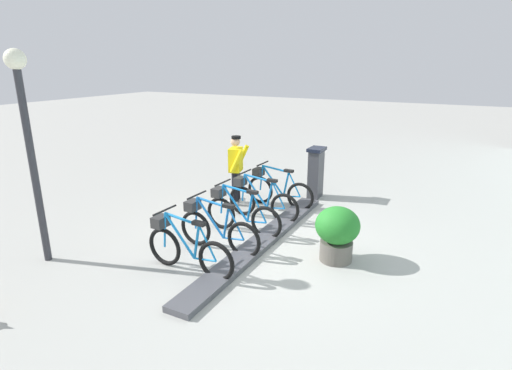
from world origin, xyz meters
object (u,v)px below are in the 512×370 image
Objects in this scene: bike_docked_0 at (277,189)px; planter_bush at (337,231)px; worker_near_rack at (236,168)px; payment_kiosk at (316,172)px; bike_docked_1 at (260,200)px; bike_docked_3 at (215,228)px; lamp_post at (26,126)px; bike_docked_2 at (240,213)px; bike_docked_4 at (185,247)px.

bike_docked_0 reaches higher than planter_bush.
payment_kiosk is at bearing -138.01° from worker_near_rack.
planter_bush is at bearing 150.18° from worker_near_rack.
worker_near_rack reaches higher than bike_docked_1.
lamp_post is (2.39, 1.67, 1.90)m from bike_docked_3.
planter_bush is (-2.06, 1.13, 0.11)m from bike_docked_1.
bike_docked_2 is 3.99m from lamp_post.
worker_near_rack reaches higher than planter_bush.
bike_docked_3 is 2.58m from worker_near_rack.
bike_docked_2 and bike_docked_4 have the same top height.
lamp_post reaches higher than bike_docked_1.
lamp_post reaches higher than bike_docked_4.
bike_docked_2 is 2.08m from planter_bush.
lamp_post is (2.97, 5.39, 1.67)m from payment_kiosk.
bike_docked_0 is 1.00× the size of bike_docked_4.
planter_bush is (-3.00, 1.72, -0.37)m from worker_near_rack.
bike_docked_1 is at bearing -90.00° from bike_docked_4.
payment_kiosk reaches higher than bike_docked_2.
bike_docked_1 is at bearing 90.00° from bike_docked_0.
bike_docked_3 reaches higher than planter_bush.
payment_kiosk reaches higher than bike_docked_1.
lamp_post reaches higher than bike_docked_3.
bike_docked_0 is 0.88m from bike_docked_1.
payment_kiosk is 2.05m from bike_docked_1.
bike_docked_0 is 1.77m from bike_docked_2.
bike_docked_1 and bike_docked_3 have the same top height.
payment_kiosk is at bearing -118.82° from lamp_post.
bike_docked_3 is (0.00, 2.65, 0.00)m from bike_docked_0.
worker_near_rack is at bearing -68.29° from bike_docked_3.
bike_docked_0 is at bearing 61.80° from payment_kiosk.
worker_near_rack is at bearing 41.99° from payment_kiosk.
bike_docked_2 is (0.57, 2.83, -0.24)m from payment_kiosk.
payment_kiosk reaches higher than planter_bush.
bike_docked_4 is at bearing -161.75° from lamp_post.
worker_near_rack reaches higher than bike_docked_2.
bike_docked_3 is 1.77× the size of planter_bush.
bike_docked_3 is at bearing 90.00° from bike_docked_2.
lamp_post reaches higher than bike_docked_0.
lamp_post is at bearing 70.14° from worker_near_rack.
payment_kiosk is 4.64m from bike_docked_4.
payment_kiosk is at bearing -98.75° from bike_docked_3.
bike_docked_3 and bike_docked_4 have the same top height.
payment_kiosk is 0.37× the size of lamp_post.
bike_docked_2 is at bearing 78.59° from payment_kiosk.
planter_bush is (-2.06, -0.64, 0.11)m from bike_docked_3.
worker_near_rack reaches higher than bike_docked_3.
worker_near_rack reaches higher than bike_docked_0.
bike_docked_0 is (0.57, 1.07, -0.24)m from payment_kiosk.
worker_near_rack is at bearing -32.18° from bike_docked_1.
worker_near_rack is (0.94, -1.47, 0.48)m from bike_docked_2.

